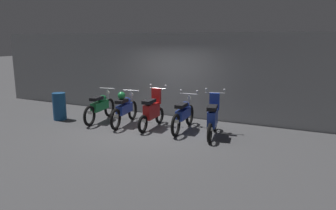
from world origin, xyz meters
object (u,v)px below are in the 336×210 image
motorbike_slot_3 (183,114)px  trash_bin (59,106)px  motorbike_slot_2 (152,111)px  motorbike_slot_4 (213,118)px  motorbike_slot_1 (125,108)px  motorbike_slot_0 (100,106)px

motorbike_slot_3 → trash_bin: size_ratio=2.13×
motorbike_slot_2 → motorbike_slot_4: size_ratio=1.01×
motorbike_slot_4 → trash_bin: 5.24m
motorbike_slot_1 → motorbike_slot_3: (1.94, 0.20, -0.03)m
motorbike_slot_1 → motorbike_slot_4: size_ratio=1.16×
motorbike_slot_0 → motorbike_slot_2: size_ratio=1.16×
motorbike_slot_1 → trash_bin: size_ratio=2.12×
motorbike_slot_2 → trash_bin: motorbike_slot_2 is taller
motorbike_slot_2 → motorbike_slot_3: 0.98m
motorbike_slot_1 → trash_bin: (-2.31, -0.43, -0.07)m
trash_bin → motorbike_slot_1: bearing=10.5°
motorbike_slot_1 → trash_bin: bearing=-169.5°
motorbike_slot_3 → motorbike_slot_4: (0.96, -0.19, 0.04)m
motorbike_slot_0 → trash_bin: size_ratio=2.13×
motorbike_slot_4 → motorbike_slot_3: bearing=168.7°
motorbike_slot_1 → motorbike_slot_2: motorbike_slot_2 is taller
motorbike_slot_1 → motorbike_slot_4: (2.90, 0.01, 0.00)m
motorbike_slot_0 → motorbike_slot_1: bearing=-1.6°
motorbike_slot_1 → motorbike_slot_2: bearing=2.4°
motorbike_slot_0 → motorbike_slot_3: size_ratio=1.00×
motorbike_slot_0 → motorbike_slot_4: 3.88m
trash_bin → motorbike_slot_2: bearing=8.1°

